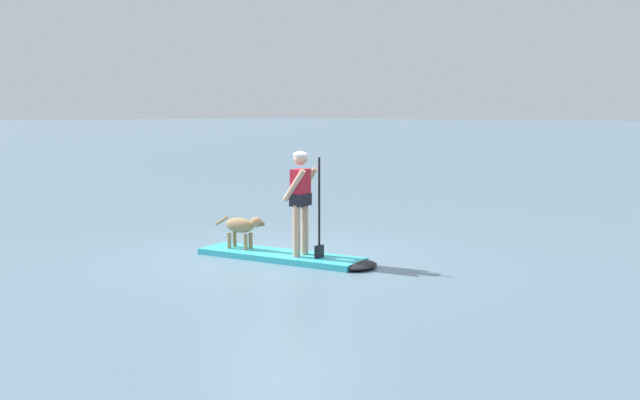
% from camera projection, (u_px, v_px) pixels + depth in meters
% --- Properties ---
extents(ground_plane, '(400.00, 400.00, 0.00)m').
position_uv_depth(ground_plane, '(280.00, 259.00, 11.91)').
color(ground_plane, slate).
extents(paddleboard, '(3.27, 1.38, 0.10)m').
position_uv_depth(paddleboard, '(292.00, 257.00, 11.80)').
color(paddleboard, '#33B2BF').
rests_on(paddleboard, ground_plane).
extents(person_paddler, '(0.65, 0.55, 1.71)m').
position_uv_depth(person_paddler, '(301.00, 196.00, 11.58)').
color(person_paddler, tan).
rests_on(person_paddler, paddleboard).
extents(dog, '(1.02, 0.34, 0.57)m').
position_uv_depth(dog, '(242.00, 227.00, 12.23)').
color(dog, '#997A51').
rests_on(dog, paddleboard).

